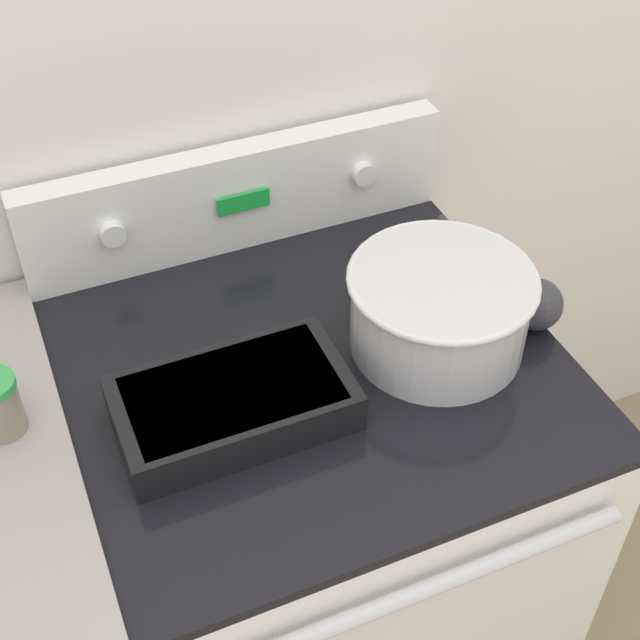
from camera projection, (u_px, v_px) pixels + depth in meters
kitchen_wall at (214, 37)px, 1.35m from camera, size 8.00×0.05×2.50m
stove_range at (314, 535)px, 1.63m from camera, size 0.72×0.72×0.90m
control_panel at (237, 197)px, 1.49m from camera, size 0.72×0.07×0.18m
mixing_bowl at (440, 306)px, 1.30m from camera, size 0.28×0.28×0.13m
casserole_dish at (233, 401)px, 1.22m from camera, size 0.32×0.18×0.06m
ladle at (531, 300)px, 1.37m from camera, size 0.08×0.34×0.08m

